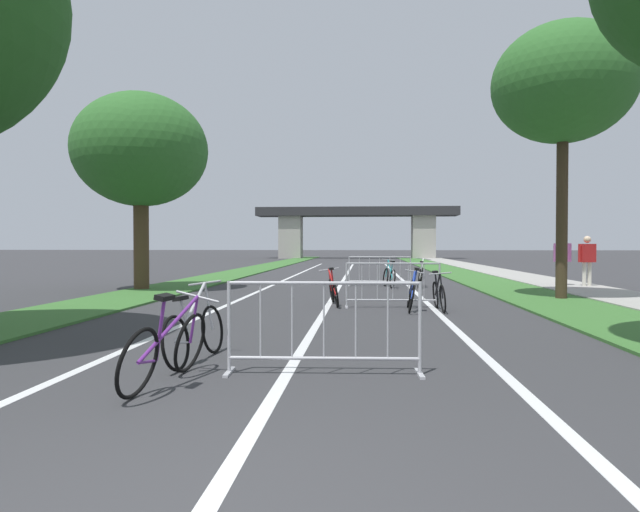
{
  "coord_description": "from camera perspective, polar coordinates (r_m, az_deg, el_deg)",
  "views": [
    {
      "loc": [
        0.87,
        -2.49,
        1.46
      ],
      "look_at": [
        -0.71,
        16.7,
        1.06
      ],
      "focal_mm": 30.45,
      "sensor_mm": 36.0,
      "label": 1
    }
  ],
  "objects": [
    {
      "name": "grass_verge_right",
      "position": [
        30.64,
        13.53,
        -1.54
      ],
      "size": [
        2.28,
        67.83,
        0.05
      ],
      "primitive_type": "cube",
      "color": "#386B2D",
      "rests_on": "ground"
    },
    {
      "name": "crowd_barrier_nearest",
      "position": [
        6.15,
        0.4,
        -7.63
      ],
      "size": [
        2.23,
        0.54,
        1.05
      ],
      "rotation": [
        0.0,
        0.0,
        0.05
      ],
      "color": "#ADADB2",
      "rests_on": "ground"
    },
    {
      "name": "bicycle_teal_3",
      "position": [
        18.77,
        7.28,
        -2.17
      ],
      "size": [
        0.46,
        1.6,
        0.97
      ],
      "rotation": [
        0.0,
        0.0,
        0.2
      ],
      "color": "black",
      "rests_on": "ground"
    },
    {
      "name": "pedestrian_with_backpack",
      "position": [
        20.36,
        24.12,
        0.02
      ],
      "size": [
        0.63,
        0.38,
        1.78
      ],
      "rotation": [
        0.0,
        0.0,
        3.33
      ],
      "color": "navy",
      "rests_on": "ground"
    },
    {
      "name": "tree_right_oak_mid",
      "position": [
        16.23,
        24.18,
        16.12
      ],
      "size": [
        3.65,
        3.65,
        7.26
      ],
      "color": "#3D2D1E",
      "rests_on": "ground"
    },
    {
      "name": "sidewalk_path_right",
      "position": [
        31.07,
        17.65,
        -1.5
      ],
      "size": [
        2.24,
        67.83,
        0.08
      ],
      "primitive_type": "cube",
      "color": "#9E9B93",
      "rests_on": "ground"
    },
    {
      "name": "bicycle_red_2",
      "position": [
        13.1,
        1.42,
        -3.68
      ],
      "size": [
        0.59,
        1.64,
        0.93
      ],
      "rotation": [
        0.0,
        0.0,
        0.16
      ],
      "color": "black",
      "rests_on": "ground"
    },
    {
      "name": "lane_stripe_right_lane",
      "position": [
        22.22,
        8.75,
        -2.6
      ],
      "size": [
        0.14,
        39.24,
        0.01
      ],
      "primitive_type": "cube",
      "color": "silver",
      "rests_on": "ground"
    },
    {
      "name": "bicycle_white_0",
      "position": [
        18.91,
        10.52,
        -2.13
      ],
      "size": [
        0.59,
        1.66,
        1.02
      ],
      "rotation": [
        0.0,
        0.0,
        -0.17
      ],
      "color": "black",
      "rests_on": "ground"
    },
    {
      "name": "tree_left_cypress_far",
      "position": [
        18.61,
        -18.33,
        10.45
      ],
      "size": [
        4.25,
        4.25,
        6.32
      ],
      "color": "#4C3823",
      "rests_on": "ground"
    },
    {
      "name": "pedestrian_waiting",
      "position": [
        20.43,
        26.26,
        -0.03
      ],
      "size": [
        0.63,
        0.37,
        1.76
      ],
      "rotation": [
        0.0,
        0.0,
        3.32
      ],
      "color": "beige",
      "rests_on": "ground"
    },
    {
      "name": "overpass_bridge",
      "position": [
        58.61,
        3.85,
        3.47
      ],
      "size": [
        21.48,
        3.29,
        5.49
      ],
      "color": "#2D2D30",
      "rests_on": "ground"
    },
    {
      "name": "lane_stripe_center",
      "position": [
        22.18,
        2.44,
        -2.59
      ],
      "size": [
        0.14,
        39.24,
        0.01
      ],
      "primitive_type": "cube",
      "color": "silver",
      "rests_on": "ground"
    },
    {
      "name": "grass_verge_left",
      "position": [
        30.95,
        -7.34,
        -1.49
      ],
      "size": [
        2.28,
        67.83,
        0.05
      ],
      "primitive_type": "cube",
      "color": "#386B2D",
      "rests_on": "ground"
    },
    {
      "name": "bicycle_purple_6",
      "position": [
        5.92,
        -15.77,
        -9.29
      ],
      "size": [
        0.66,
        1.78,
        0.98
      ],
      "rotation": [
        0.0,
        0.0,
        -0.14
      ],
      "color": "black",
      "rests_on": "ground"
    },
    {
      "name": "crowd_barrier_third",
      "position": [
        19.24,
        6.28,
        -1.64
      ],
      "size": [
        2.23,
        0.56,
        1.05
      ],
      "rotation": [
        0.0,
        0.0,
        -0.05
      ],
      "color": "#ADADB2",
      "rests_on": "ground"
    },
    {
      "name": "bicycle_blue_1",
      "position": [
        12.25,
        9.58,
        -3.93
      ],
      "size": [
        0.46,
        1.76,
        0.97
      ],
      "rotation": [
        0.0,
        0.0,
        -0.05
      ],
      "color": "black",
      "rests_on": "ground"
    },
    {
      "name": "crowd_barrier_second",
      "position": [
        12.69,
        7.67,
        -3.09
      ],
      "size": [
        2.23,
        0.57,
        1.05
      ],
      "rotation": [
        0.0,
        0.0,
        0.06
      ],
      "color": "#ADADB2",
      "rests_on": "ground"
    },
    {
      "name": "bicycle_silver_5",
      "position": [
        7.01,
        -13.01,
        -7.79
      ],
      "size": [
        0.46,
        1.7,
        1.0
      ],
      "rotation": [
        0.0,
        0.0,
        -0.13
      ],
      "color": "black",
      "rests_on": "ground"
    },
    {
      "name": "lane_stripe_left_lane",
      "position": [
        22.41,
        -3.81,
        -2.55
      ],
      "size": [
        0.14,
        39.24,
        0.01
      ],
      "primitive_type": "cube",
      "color": "silver",
      "rests_on": "ground"
    },
    {
      "name": "bicycle_black_4",
      "position": [
        12.39,
        12.37,
        -3.95
      ],
      "size": [
        0.48,
        1.58,
        0.88
      ],
      "rotation": [
        0.0,
        0.0,
        3.17
      ],
      "color": "black",
      "rests_on": "ground"
    }
  ]
}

